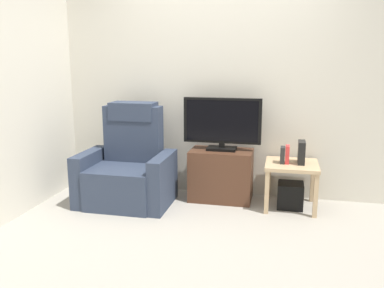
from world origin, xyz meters
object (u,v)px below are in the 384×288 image
Objects in this scene: side_table at (292,170)px; book_leftmost at (282,155)px; book_middle at (287,154)px; tv_stand at (221,175)px; recliner_armchair at (128,169)px; subwoofer_box at (290,195)px; game_console at (301,152)px; television at (222,123)px.

side_table is 3.12× the size of book_leftmost.
book_leftmost is 0.05m from book_middle.
tv_stand is 1.03m from recliner_armchair.
book_middle is (0.05, 0.00, 0.01)m from book_leftmost.
book_leftmost is at bearing -168.69° from side_table.
game_console is at bearing 6.34° from subwoofer_box.
television is at bearing 172.40° from subwoofer_box.
tv_stand is 1.26× the size of side_table.
game_console is (0.09, 0.01, 0.20)m from side_table.
subwoofer_box is 1.13× the size of game_console.
tv_stand is 3.60× the size of book_middle.
subwoofer_box is at bearing -173.66° from game_console.
tv_stand is 2.56× the size of subwoofer_box.
book_middle is (-0.05, -0.02, 0.17)m from side_table.
recliner_armchair reaches higher than book_leftmost.
subwoofer_box is (0.76, -0.08, -0.15)m from tv_stand.
subwoofer_box is 0.45m from book_leftmost.
side_table is at bearing -0.60° from recliner_armchair.
television is at bearing 173.86° from game_console.
subwoofer_box is 1.41× the size of book_middle.
book_leftmost is at bearing -171.03° from game_console.
subwoofer_box is 0.48m from game_console.
tv_stand is at bearing 171.77° from book_middle.
recliner_armchair is 1.77m from subwoofer_box.
recliner_armchair is 4.58× the size of game_console.
tv_stand is 0.80× the size of television.
book_leftmost is 0.73× the size of game_console.
television reaches higher than side_table.
book_leftmost is at bearing -10.44° from television.
book_leftmost is (0.66, -0.10, 0.29)m from tv_stand.
recliner_armchair is 1.86m from game_console.
book_leftmost is (-0.10, -0.02, 0.44)m from subwoofer_box.
television reaches higher than recliner_armchair.
book_leftmost is 0.19m from game_console.
recliner_armchair reaches higher than side_table.
television is 3.19× the size of subwoofer_box.
recliner_armchair is 4.05× the size of subwoofer_box.
subwoofer_box is at bearing -0.60° from recliner_armchair.
game_console is at bearing -0.62° from recliner_armchair.
subwoofer_box is at bearing 11.31° from book_leftmost.
television is at bearing 169.56° from book_leftmost.
tv_stand is 0.91m from game_console.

